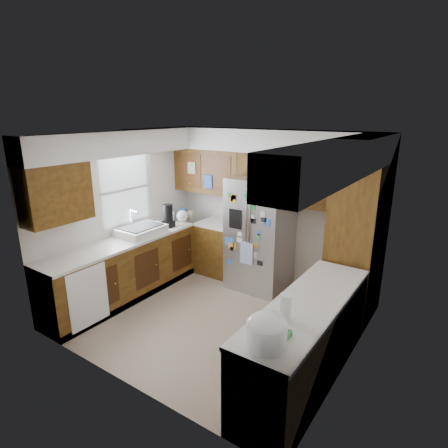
% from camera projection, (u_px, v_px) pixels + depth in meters
% --- Properties ---
extents(floor, '(3.60, 3.60, 0.00)m').
position_uv_depth(floor, '(216.00, 318.00, 5.22)').
color(floor, gray).
rests_on(floor, ground).
extents(room_shell, '(3.64, 3.24, 2.52)m').
position_uv_depth(room_shell, '(224.00, 184.00, 5.04)').
color(room_shell, white).
rests_on(room_shell, ground).
extents(left_counter_run, '(1.36, 3.20, 0.92)m').
position_uv_depth(left_counter_run, '(146.00, 267.00, 5.85)').
color(left_counter_run, '#3D230B').
rests_on(left_counter_run, ground).
extents(right_counter_run, '(0.63, 2.25, 0.92)m').
position_uv_depth(right_counter_run, '(306.00, 345.00, 3.91)').
color(right_counter_run, '#3D230B').
rests_on(right_counter_run, ground).
extents(pantry, '(0.60, 0.90, 2.15)m').
position_uv_depth(pantry, '(356.00, 243.00, 5.00)').
color(pantry, '#3D230B').
rests_on(pantry, ground).
extents(fridge, '(0.90, 0.79, 1.80)m').
position_uv_depth(fridge, '(260.00, 234.00, 5.91)').
color(fridge, '#9B9BA0').
rests_on(fridge, ground).
extents(bridge_cabinet, '(0.96, 0.34, 0.35)m').
position_uv_depth(bridge_cabinet, '(269.00, 164.00, 5.78)').
color(bridge_cabinet, '#3D230B').
rests_on(bridge_cabinet, fridge).
extents(fridge_top_items, '(0.67, 0.32, 0.25)m').
position_uv_depth(fridge_top_items, '(262.00, 145.00, 5.71)').
color(fridge_top_items, '#233F98').
rests_on(fridge_top_items, bridge_cabinet).
extents(sink_assembly, '(0.52, 0.70, 0.37)m').
position_uv_depth(sink_assembly, '(141.00, 230.00, 5.82)').
color(sink_assembly, white).
rests_on(sink_assembly, left_counter_run).
extents(left_counter_clutter, '(0.33, 0.83, 0.38)m').
position_uv_depth(left_counter_clutter, '(175.00, 216.00, 6.37)').
color(left_counter_clutter, black).
rests_on(left_counter_clutter, left_counter_run).
extents(rice_cooker, '(0.34, 0.33, 0.29)m').
position_uv_depth(rice_cooker, '(267.00, 330.00, 3.01)').
color(rice_cooker, white).
rests_on(rice_cooker, right_counter_run).
extents(paper_towel, '(0.11, 0.11, 0.25)m').
position_uv_depth(paper_towel, '(286.00, 307.00, 3.42)').
color(paper_towel, white).
rests_on(paper_towel, right_counter_run).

